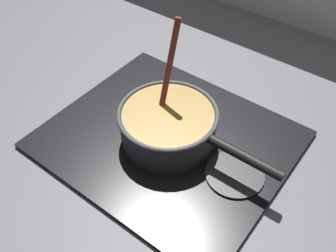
% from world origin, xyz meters
% --- Properties ---
extents(ground, '(2.40, 1.60, 0.04)m').
position_xyz_m(ground, '(0.00, 0.00, -0.02)').
color(ground, '#4C4C51').
extents(hob_plate, '(0.56, 0.48, 0.01)m').
position_xyz_m(hob_plate, '(-0.02, 0.09, 0.01)').
color(hob_plate, black).
rests_on(hob_plate, ground).
extents(burner_ring, '(0.20, 0.20, 0.01)m').
position_xyz_m(burner_ring, '(-0.02, 0.09, 0.02)').
color(burner_ring, '#592D0C').
rests_on(burner_ring, hob_plate).
extents(spare_burner, '(0.13, 0.13, 0.01)m').
position_xyz_m(spare_burner, '(0.16, 0.09, 0.01)').
color(spare_burner, '#262628').
rests_on(spare_burner, hob_plate).
extents(cooking_pan, '(0.40, 0.24, 0.28)m').
position_xyz_m(cooking_pan, '(-0.02, 0.09, 0.06)').
color(cooking_pan, '#38383D').
rests_on(cooking_pan, hob_plate).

